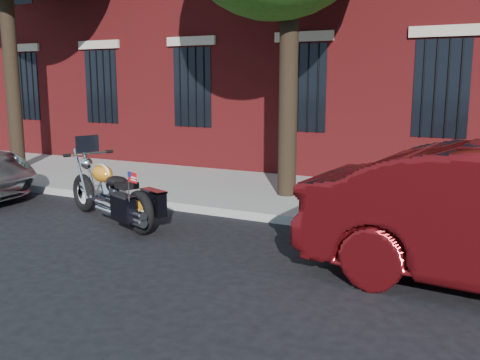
% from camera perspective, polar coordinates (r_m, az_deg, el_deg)
% --- Properties ---
extents(ground, '(120.00, 120.00, 0.00)m').
position_cam_1_polar(ground, '(8.34, -5.83, -5.95)').
color(ground, black).
rests_on(ground, ground).
extents(curb, '(40.00, 0.16, 0.15)m').
position_cam_1_polar(curb, '(9.46, -1.31, -3.44)').
color(curb, gray).
rests_on(curb, ground).
extents(sidewalk, '(40.00, 3.60, 0.15)m').
position_cam_1_polar(sidewalk, '(11.11, 3.29, -1.36)').
color(sidewalk, gray).
rests_on(sidewalk, ground).
extents(motorcycle, '(2.55, 1.49, 1.41)m').
position_cam_1_polar(motorcycle, '(9.11, -13.39, -1.68)').
color(motorcycle, black).
rests_on(motorcycle, ground).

